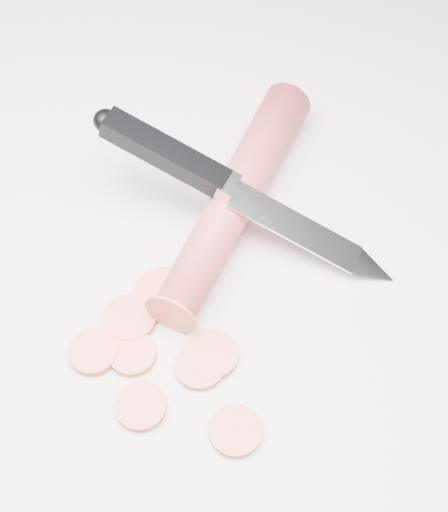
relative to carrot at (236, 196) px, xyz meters
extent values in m
plane|color=silver|center=(-0.07, -0.07, -0.02)|extent=(2.40, 2.40, 0.00)
cylinder|color=#C93A40|center=(0.00, 0.00, 0.00)|extent=(0.16, 0.20, 0.03)
cylinder|color=#EC5F4E|center=(-0.09, -0.10, -0.02)|extent=(0.03, 0.03, 0.01)
cylinder|color=#EC5F4E|center=(-0.12, -0.10, -0.02)|extent=(0.03, 0.03, 0.01)
cylinder|color=#EC5F4E|center=(-0.04, -0.12, -0.02)|extent=(0.04, 0.04, 0.01)
cylinder|color=#EC5F4E|center=(-0.09, -0.14, -0.02)|extent=(0.03, 0.03, 0.01)
cylinder|color=#EC5F4E|center=(-0.05, -0.12, -0.02)|extent=(0.03, 0.03, 0.01)
cylinder|color=#EC5F4E|center=(-0.09, -0.08, -0.02)|extent=(0.04, 0.04, 0.01)
cylinder|color=#EC5F4E|center=(-0.04, -0.17, -0.02)|extent=(0.03, 0.03, 0.01)
cylinder|color=#EC5F4E|center=(-0.07, -0.06, -0.02)|extent=(0.04, 0.04, 0.01)
camera|label=1|loc=(-0.08, -0.33, 0.41)|focal=50.00mm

